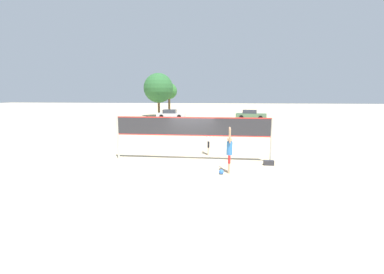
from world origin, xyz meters
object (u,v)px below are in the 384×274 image
object	(u,v)px
volleyball_net	(192,129)
parked_car_near	(171,114)
gear_bag	(269,163)
tree_right_cluster	(158,88)
parked_car_mid	(251,115)
player_spiker	(229,149)
tree_left_cluster	(169,91)
volleyball	(221,172)
player_blocker	(209,137)

from	to	relation	value
volleyball_net	parked_car_near	bearing A→B (deg)	103.79
volleyball_net	gear_bag	world-z (taller)	volleyball_net
tree_right_cluster	parked_car_mid	bearing A→B (deg)	-11.94
player_spiker	gear_bag	xyz separation A→B (m)	(2.17, 1.66, -1.04)
tree_left_cluster	tree_right_cluster	world-z (taller)	tree_right_cluster
parked_car_near	tree_left_cluster	size ratio (longest dim) A/B	0.79
volleyball_net	gear_bag	distance (m)	4.58
volleyball	gear_bag	bearing A→B (deg)	37.19
volleyball_net	parked_car_mid	size ratio (longest dim) A/B	1.82
player_spiker	volleyball	xyz separation A→B (m)	(-0.37, -0.27, -1.06)
volleyball	parked_car_near	world-z (taller)	parked_car_near
parked_car_mid	tree_right_cluster	bearing A→B (deg)	177.59
volleyball	tree_left_cluster	bearing A→B (deg)	105.64
gear_bag	parked_car_mid	world-z (taller)	parked_car_mid
player_blocker	tree_right_cluster	world-z (taller)	tree_right_cluster
player_spiker	parked_car_near	xyz separation A→B (m)	(-8.60, 28.79, -0.55)
gear_bag	parked_car_near	world-z (taller)	parked_car_near
gear_bag	tree_right_cluster	world-z (taller)	tree_right_cluster
tree_left_cluster	tree_right_cluster	distance (m)	2.21
volleyball_net	gear_bag	size ratio (longest dim) A/B	16.65
parked_car_mid	gear_bag	bearing A→B (deg)	-84.62
volleyball_net	tree_right_cluster	bearing A→B (deg)	107.30
gear_bag	tree_right_cluster	distance (m)	33.47
player_blocker	tree_left_cluster	size ratio (longest dim) A/B	0.38
volleyball_net	player_blocker	size ratio (longest dim) A/B	4.00
parked_car_mid	volleyball_net	bearing A→B (deg)	-93.58
player_blocker	parked_car_near	world-z (taller)	player_blocker
player_spiker	parked_car_near	bearing A→B (deg)	16.64
tree_left_cluster	player_spiker	bearing A→B (deg)	-73.66
tree_left_cluster	player_blocker	bearing A→B (deg)	-73.88
tree_left_cluster	parked_car_mid	bearing A→B (deg)	-18.82
player_blocker	gear_bag	size ratio (longest dim) A/B	4.16
volleyball	parked_car_near	distance (m)	30.21
tree_right_cluster	volleyball	bearing A→B (deg)	-71.17
player_blocker	parked_car_near	size ratio (longest dim) A/B	0.48
volleyball	tree_right_cluster	xyz separation A→B (m)	(-10.97, 32.18, 4.78)
gear_bag	parked_car_mid	xyz separation A→B (m)	(1.96, 26.98, 0.51)
player_spiker	parked_car_mid	distance (m)	28.94
player_blocker	tree_left_cluster	xyz separation A→B (m)	(-8.60, 29.76, 3.18)
player_blocker	tree_right_cluster	bearing A→B (deg)	-160.26
player_spiker	tree_left_cluster	bearing A→B (deg)	16.34
parked_car_near	tree_right_cluster	size ratio (longest dim) A/B	0.62
volleyball	player_spiker	bearing A→B (deg)	36.35
tree_right_cluster	parked_car_near	bearing A→B (deg)	-48.75
tree_right_cluster	volleyball_net	bearing A→B (deg)	-72.70
tree_right_cluster	tree_left_cluster	bearing A→B (deg)	43.55
player_spiker	volleyball	bearing A→B (deg)	126.35
gear_bag	tree_left_cluster	world-z (taller)	tree_left_cluster
parked_car_mid	tree_right_cluster	xyz separation A→B (m)	(-15.47, 3.27, 4.25)
player_blocker	parked_car_mid	world-z (taller)	player_blocker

